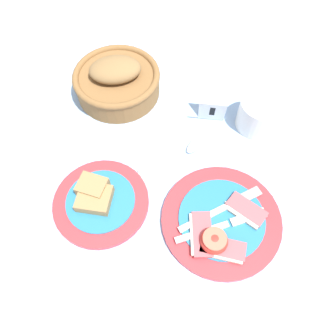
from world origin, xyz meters
TOP-DOWN VIEW (x-y plane):
  - ground_plane at (0.00, 0.00)m, footprint 3.00×3.00m
  - breakfast_plate at (0.10, -0.01)m, footprint 0.24×0.24m
  - bread_plate at (-0.14, -0.01)m, footprint 0.19×0.19m
  - sugar_cup at (0.16, 0.25)m, footprint 0.10×0.10m
  - bread_basket at (-0.18, 0.29)m, footprint 0.21×0.21m
  - number_card at (0.06, 0.25)m, footprint 0.06×0.05m
  - teaspoon_by_saucer at (-0.07, 0.08)m, footprint 0.05×0.19m
  - teaspoon_near_cup at (0.02, 0.14)m, footprint 0.12×0.17m

SIDE VIEW (x-z plane):
  - ground_plane at x=0.00m, z-range 0.00..0.00m
  - teaspoon_by_saucer at x=-0.07m, z-range 0.00..0.01m
  - teaspoon_near_cup at x=0.02m, z-range 0.00..0.01m
  - breakfast_plate at x=0.10m, z-range -0.01..0.03m
  - bread_plate at x=-0.14m, z-range -0.01..0.03m
  - number_card at x=0.06m, z-range 0.00..0.07m
  - sugar_cup at x=0.16m, z-range 0.00..0.08m
  - bread_basket at x=-0.18m, z-range -0.01..0.09m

